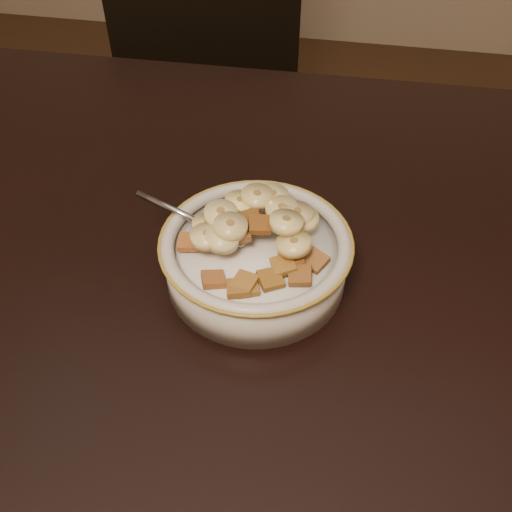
% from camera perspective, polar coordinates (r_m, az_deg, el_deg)
% --- Properties ---
extents(table, '(1.41, 0.92, 0.04)m').
position_cam_1_polar(table, '(0.62, -17.68, -2.52)').
color(table, black).
rests_on(table, floor).
extents(chair, '(0.52, 0.52, 0.96)m').
position_cam_1_polar(chair, '(1.28, -6.88, 12.35)').
color(chair, black).
rests_on(chair, floor).
extents(cereal_bowl, '(0.17, 0.17, 0.04)m').
position_cam_1_polar(cereal_bowl, '(0.55, 0.00, -0.67)').
color(cereal_bowl, '#B8B4AE').
rests_on(cereal_bowl, table).
extents(milk, '(0.14, 0.14, 0.00)m').
position_cam_1_polar(milk, '(0.54, 0.00, 0.89)').
color(milk, silver).
rests_on(milk, cereal_bowl).
extents(spoon, '(0.05, 0.04, 0.01)m').
position_cam_1_polar(spoon, '(0.54, -2.70, 2.06)').
color(spoon, '#ACAFBD').
rests_on(spoon, cereal_bowl).
extents(cereal_square_0, '(0.02, 0.02, 0.01)m').
position_cam_1_polar(cereal_square_0, '(0.50, 4.43, -1.95)').
color(cereal_square_0, brown).
rests_on(cereal_square_0, milk).
extents(cereal_square_1, '(0.03, 0.03, 0.01)m').
position_cam_1_polar(cereal_square_1, '(0.50, 2.74, -0.91)').
color(cereal_square_1, '#8F5E20').
rests_on(cereal_square_1, milk).
extents(cereal_square_2, '(0.03, 0.03, 0.01)m').
position_cam_1_polar(cereal_square_2, '(0.52, -1.76, 2.18)').
color(cereal_square_2, brown).
rests_on(cereal_square_2, milk).
extents(cereal_square_3, '(0.03, 0.03, 0.01)m').
position_cam_1_polar(cereal_square_3, '(0.56, -0.78, 4.82)').
color(cereal_square_3, brown).
rests_on(cereal_square_3, milk).
extents(cereal_square_4, '(0.03, 0.03, 0.01)m').
position_cam_1_polar(cereal_square_4, '(0.50, -4.30, -2.33)').
color(cereal_square_4, brown).
rests_on(cereal_square_4, milk).
extents(cereal_square_5, '(0.03, 0.03, 0.01)m').
position_cam_1_polar(cereal_square_5, '(0.49, -0.94, -3.11)').
color(cereal_square_5, olive).
rests_on(cereal_square_5, milk).
extents(cereal_square_6, '(0.03, 0.03, 0.01)m').
position_cam_1_polar(cereal_square_6, '(0.55, 2.37, 4.33)').
color(cereal_square_6, brown).
rests_on(cereal_square_6, milk).
extents(cereal_square_7, '(0.02, 0.02, 0.01)m').
position_cam_1_polar(cereal_square_7, '(0.57, 2.24, 5.05)').
color(cereal_square_7, brown).
rests_on(cereal_square_7, milk).
extents(cereal_square_8, '(0.03, 0.03, 0.01)m').
position_cam_1_polar(cereal_square_8, '(0.50, 1.44, -2.31)').
color(cereal_square_8, brown).
rests_on(cereal_square_8, milk).
extents(cereal_square_9, '(0.03, 0.03, 0.01)m').
position_cam_1_polar(cereal_square_9, '(0.56, -0.80, 4.72)').
color(cereal_square_9, brown).
rests_on(cereal_square_9, milk).
extents(cereal_square_10, '(0.03, 0.03, 0.01)m').
position_cam_1_polar(cereal_square_10, '(0.56, -4.25, 4.09)').
color(cereal_square_10, olive).
rests_on(cereal_square_10, milk).
extents(cereal_square_11, '(0.02, 0.02, 0.01)m').
position_cam_1_polar(cereal_square_11, '(0.49, -1.78, -3.18)').
color(cereal_square_11, brown).
rests_on(cereal_square_11, milk).
extents(cereal_square_12, '(0.03, 0.03, 0.01)m').
position_cam_1_polar(cereal_square_12, '(0.53, -3.16, 2.56)').
color(cereal_square_12, brown).
rests_on(cereal_square_12, milk).
extents(cereal_square_13, '(0.03, 0.03, 0.01)m').
position_cam_1_polar(cereal_square_13, '(0.53, -0.67, 3.92)').
color(cereal_square_13, brown).
rests_on(cereal_square_13, milk).
extents(cereal_square_14, '(0.03, 0.03, 0.01)m').
position_cam_1_polar(cereal_square_14, '(0.51, 3.56, -0.36)').
color(cereal_square_14, '#93551D').
rests_on(cereal_square_14, milk).
extents(cereal_square_15, '(0.02, 0.02, 0.01)m').
position_cam_1_polar(cereal_square_15, '(0.53, -6.70, 1.43)').
color(cereal_square_15, '#914A19').
rests_on(cereal_square_15, milk).
extents(cereal_square_16, '(0.03, 0.03, 0.01)m').
position_cam_1_polar(cereal_square_16, '(0.55, 3.60, 3.71)').
color(cereal_square_16, brown).
rests_on(cereal_square_16, milk).
extents(cereal_square_17, '(0.03, 0.03, 0.01)m').
position_cam_1_polar(cereal_square_17, '(0.49, -1.12, -2.64)').
color(cereal_square_17, '#925F26').
rests_on(cereal_square_17, milk).
extents(cereal_square_18, '(0.03, 0.03, 0.01)m').
position_cam_1_polar(cereal_square_18, '(0.52, 5.91, -0.44)').
color(cereal_square_18, brown).
rests_on(cereal_square_18, milk).
extents(cereal_square_19, '(0.02, 0.02, 0.01)m').
position_cam_1_polar(cereal_square_19, '(0.52, 0.34, 3.16)').
color(cereal_square_19, '#603612').
rests_on(cereal_square_19, milk).
extents(banana_slice_0, '(0.04, 0.04, 0.01)m').
position_cam_1_polar(banana_slice_0, '(0.54, 2.59, 4.63)').
color(banana_slice_0, '#F9DF8A').
rests_on(banana_slice_0, milk).
extents(banana_slice_1, '(0.04, 0.04, 0.02)m').
position_cam_1_polar(banana_slice_1, '(0.50, 3.80, 1.18)').
color(banana_slice_1, '#D2C27C').
rests_on(banana_slice_1, milk).
extents(banana_slice_2, '(0.04, 0.04, 0.02)m').
position_cam_1_polar(banana_slice_2, '(0.55, 1.68, 5.97)').
color(banana_slice_2, '#F8EC8E').
rests_on(banana_slice_2, milk).
extents(banana_slice_3, '(0.04, 0.04, 0.01)m').
position_cam_1_polar(banana_slice_3, '(0.54, 4.65, 3.71)').
color(banana_slice_3, '#F6E675').
rests_on(banana_slice_3, milk).
extents(banana_slice_4, '(0.04, 0.04, 0.01)m').
position_cam_1_polar(banana_slice_4, '(0.51, -2.56, 2.94)').
color(banana_slice_4, '#D0BB88').
rests_on(banana_slice_4, milk).
extents(banana_slice_5, '(0.04, 0.04, 0.01)m').
position_cam_1_polar(banana_slice_5, '(0.55, 0.12, 5.96)').
color(banana_slice_5, '#D6BF82').
rests_on(banana_slice_5, milk).
extents(banana_slice_6, '(0.04, 0.04, 0.01)m').
position_cam_1_polar(banana_slice_6, '(0.55, -1.54, 5.33)').
color(banana_slice_6, '#F3DB78').
rests_on(banana_slice_6, milk).
extents(banana_slice_7, '(0.04, 0.04, 0.01)m').
position_cam_1_polar(banana_slice_7, '(0.52, -4.91, 1.95)').
color(banana_slice_7, '#D6BA6C').
rests_on(banana_slice_7, milk).
extents(banana_slice_8, '(0.04, 0.04, 0.01)m').
position_cam_1_polar(banana_slice_8, '(0.51, 3.05, 3.38)').
color(banana_slice_8, '#F5E289').
rests_on(banana_slice_8, milk).
extents(banana_slice_9, '(0.03, 0.04, 0.01)m').
position_cam_1_polar(banana_slice_9, '(0.53, -4.75, 3.03)').
color(banana_slice_9, '#E0C87E').
rests_on(banana_slice_9, milk).
extents(banana_slice_10, '(0.04, 0.04, 0.01)m').
position_cam_1_polar(banana_slice_10, '(0.54, 4.14, 4.19)').
color(banana_slice_10, tan).
rests_on(banana_slice_10, milk).
extents(banana_slice_11, '(0.04, 0.04, 0.01)m').
position_cam_1_polar(banana_slice_11, '(0.53, -3.55, 4.18)').
color(banana_slice_11, '#FBE296').
rests_on(banana_slice_11, milk).
extents(banana_slice_12, '(0.03, 0.03, 0.02)m').
position_cam_1_polar(banana_slice_12, '(0.51, -3.40, 1.76)').
color(banana_slice_12, '#CEBE7A').
rests_on(banana_slice_12, milk).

